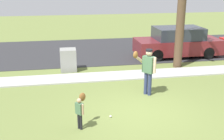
% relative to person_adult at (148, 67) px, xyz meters
% --- Properties ---
extents(ground_plane, '(48.00, 48.00, 0.00)m').
position_rel_person_adult_xyz_m(ground_plane, '(-0.58, 2.14, -1.09)').
color(ground_plane, olive).
extents(sidewalk_strip, '(36.00, 1.20, 0.06)m').
position_rel_person_adult_xyz_m(sidewalk_strip, '(-0.58, 2.24, -1.06)').
color(sidewalk_strip, '#B2B2AD').
rests_on(sidewalk_strip, ground).
extents(road_surface, '(36.00, 6.80, 0.02)m').
position_rel_person_adult_xyz_m(road_surface, '(-0.58, 7.24, -1.08)').
color(road_surface, '#2D2D30').
rests_on(road_surface, ground).
extents(person_adult, '(0.88, 0.50, 1.75)m').
position_rel_person_adult_xyz_m(person_adult, '(0.00, 0.00, 0.00)').
color(person_adult, navy).
rests_on(person_adult, ground).
extents(person_child, '(0.36, 0.53, 1.01)m').
position_rel_person_adult_xyz_m(person_child, '(-2.59, -2.03, -0.43)').
color(person_child, black).
rests_on(person_child, ground).
extents(baseball, '(0.07, 0.07, 0.07)m').
position_rel_person_adult_xyz_m(baseball, '(-1.64, -1.58, -1.06)').
color(baseball, white).
rests_on(baseball, ground).
extents(utility_cabinet, '(0.74, 0.69, 1.06)m').
position_rel_person_adult_xyz_m(utility_cabinet, '(-2.81, 3.43, -0.56)').
color(utility_cabinet, gray).
rests_on(utility_cabinet, ground).
extents(street_tree_near, '(1.85, 1.89, 5.99)m').
position_rel_person_adult_xyz_m(street_tree_near, '(2.54, 3.16, 2.07)').
color(street_tree_near, brown).
rests_on(street_tree_near, ground).
extents(parked_suv_maroon, '(4.70, 1.90, 1.63)m').
position_rel_person_adult_xyz_m(parked_suv_maroon, '(3.29, 5.09, -0.30)').
color(parked_suv_maroon, maroon).
rests_on(parked_suv_maroon, road_surface).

